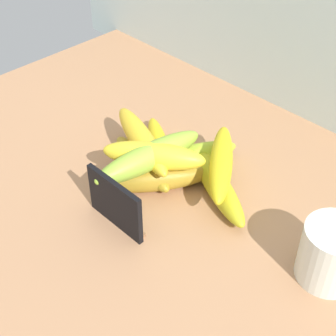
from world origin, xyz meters
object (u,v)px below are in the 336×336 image
(banana_5, at_px, (142,140))
(coffee_mug, at_px, (333,255))
(banana_7, at_px, (154,156))
(banana_0, at_px, (142,163))
(banana_8, at_px, (149,157))
(banana_1, at_px, (160,149))
(banana_3, at_px, (155,178))
(chalkboard_sign, at_px, (116,205))
(banana_6, at_px, (221,163))
(banana_4, at_px, (217,184))
(banana_2, at_px, (186,157))

(banana_5, bearing_deg, coffee_mug, 3.53)
(coffee_mug, relative_size, banana_7, 0.61)
(banana_0, distance_m, banana_8, 0.06)
(banana_1, xyz_separation_m, banana_3, (0.05, -0.06, 0.01))
(chalkboard_sign, bearing_deg, banana_8, 105.04)
(banana_0, relative_size, banana_7, 1.01)
(coffee_mug, height_order, banana_1, coffee_mug)
(banana_3, height_order, banana_6, banana_6)
(banana_0, height_order, banana_3, banana_3)
(banana_5, relative_size, banana_8, 1.01)
(banana_6, bearing_deg, banana_8, -136.86)
(banana_1, relative_size, banana_4, 0.97)
(banana_2, bearing_deg, banana_4, -9.98)
(banana_0, relative_size, banana_4, 0.84)
(banana_0, height_order, banana_2, banana_2)
(banana_0, distance_m, banana_2, 0.08)
(banana_6, xyz_separation_m, banana_7, (-0.08, -0.07, 0.01))
(banana_1, height_order, banana_3, banana_3)
(chalkboard_sign, xyz_separation_m, banana_5, (-0.07, 0.12, 0.02))
(chalkboard_sign, xyz_separation_m, banana_8, (-0.02, 0.09, 0.03))
(chalkboard_sign, xyz_separation_m, banana_0, (-0.06, 0.11, -0.02))
(coffee_mug, xyz_separation_m, banana_0, (-0.34, -0.03, -0.02))
(banana_0, height_order, banana_8, banana_8)
(coffee_mug, distance_m, banana_8, 0.30)
(banana_0, distance_m, banana_7, 0.06)
(banana_0, xyz_separation_m, banana_7, (0.04, -0.01, 0.05))
(banana_0, bearing_deg, banana_8, -24.73)
(chalkboard_sign, distance_m, banana_7, 0.10)
(banana_6, distance_m, banana_8, 0.11)
(banana_0, relative_size, banana_6, 0.88)
(banana_1, xyz_separation_m, banana_2, (0.05, 0.01, 0.00))
(banana_1, bearing_deg, banana_7, -51.33)
(coffee_mug, relative_size, banana_2, 0.54)
(banana_7, height_order, banana_8, same)
(banana_2, height_order, banana_6, banana_6)
(banana_2, relative_size, banana_3, 1.02)
(banana_0, height_order, banana_4, banana_4)
(banana_4, height_order, banana_7, banana_7)
(banana_0, bearing_deg, banana_5, 131.85)
(chalkboard_sign, height_order, banana_2, chalkboard_sign)
(banana_1, relative_size, banana_8, 0.96)
(banana_1, relative_size, banana_3, 1.05)
(banana_4, relative_size, banana_8, 1.00)
(chalkboard_sign, relative_size, banana_7, 0.68)
(coffee_mug, distance_m, banana_6, 0.22)
(chalkboard_sign, bearing_deg, banana_3, 100.16)
(banana_1, distance_m, banana_3, 0.08)
(banana_0, xyz_separation_m, banana_1, (-0.01, 0.05, -0.00))
(banana_0, bearing_deg, banana_7, -14.58)
(coffee_mug, height_order, banana_6, coffee_mug)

